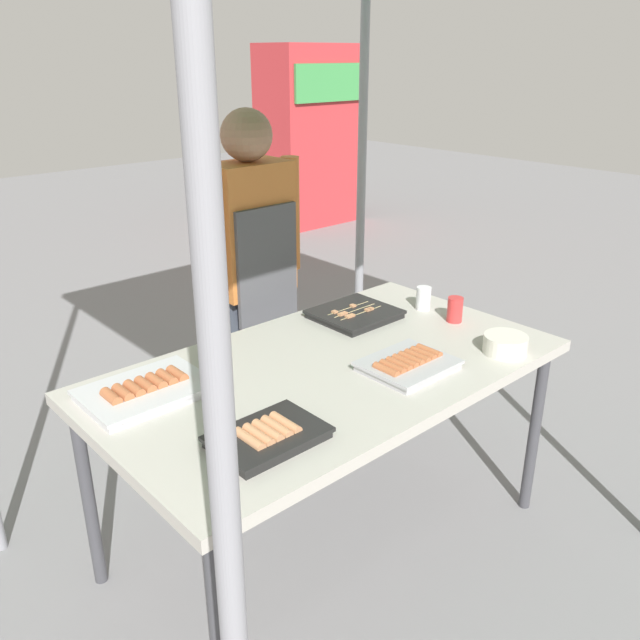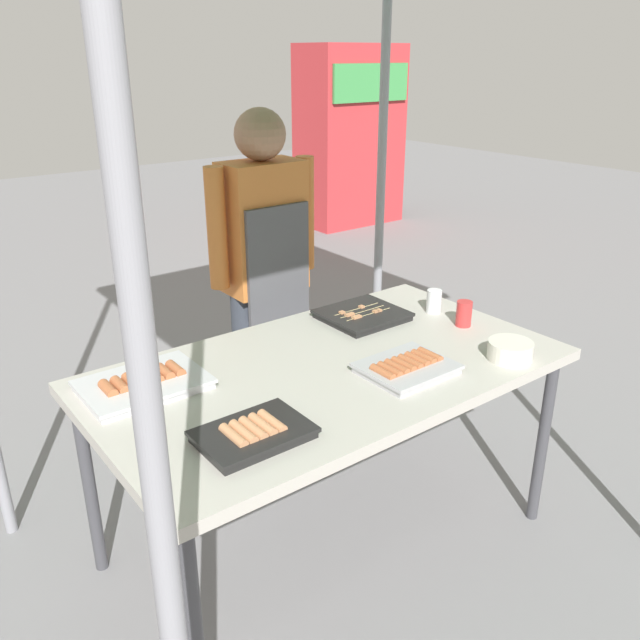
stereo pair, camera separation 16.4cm
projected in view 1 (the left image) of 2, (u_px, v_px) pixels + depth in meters
The scene contains 11 objects.
ground_plane at pixel (329, 540), 2.51m from camera, with size 18.00×18.00×0.00m, color slate.
stall_table at pixel (330, 378), 2.25m from camera, with size 1.60×0.90×0.75m.
tray_grilled_sausages at pixel (268, 436), 1.78m from camera, with size 0.31×0.21×0.05m.
tray_meat_skewers at pixel (355, 314), 2.61m from camera, with size 0.31×0.28×0.04m.
tray_pork_links at pixel (408, 364), 2.18m from camera, with size 0.29×0.25×0.05m.
tray_spring_rolls at pixel (146, 390), 2.02m from camera, with size 0.38×0.28×0.05m.
condiment_bowl at pixel (505, 344), 2.31m from camera, with size 0.15×0.15×0.07m, color silver.
drink_cup_near_edge at pixel (423, 298), 2.69m from camera, with size 0.06×0.06×0.10m, color white.
drink_cup_by_wok at pixel (455, 310), 2.57m from camera, with size 0.06×0.06×0.10m, color red.
vendor_woman at pixel (252, 262), 2.79m from camera, with size 0.52×0.23×1.54m.
neighbor_stall_left at pixel (311, 136), 6.91m from camera, with size 1.07×0.64×1.83m.
Camera 1 is at (-1.36, -1.47, 1.74)m, focal length 36.65 mm.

